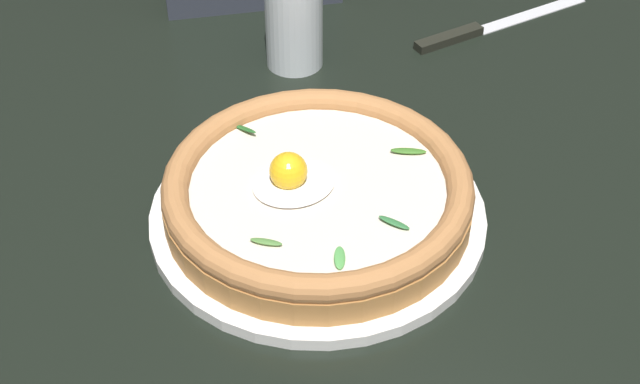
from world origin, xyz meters
The scene contains 5 objects.
ground_plane centered at (0.00, 0.00, -0.01)m, with size 2.40×2.40×0.03m, color black.
pizza_plate centered at (0.00, 0.02, 0.01)m, with size 0.30×0.30×0.01m, color white.
pizza centered at (0.00, 0.02, 0.03)m, with size 0.27×0.27×0.06m.
table_knife centered at (0.31, 0.23, 0.00)m, with size 0.25×0.03×0.01m.
drinking_glass centered at (0.09, 0.26, 0.05)m, with size 0.06×0.06×0.12m.
Camera 1 is at (-0.25, -0.50, 0.54)m, focal length 49.61 mm.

